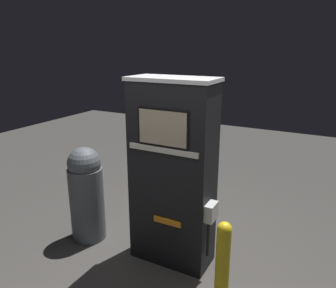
% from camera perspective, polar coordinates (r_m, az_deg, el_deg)
% --- Properties ---
extents(ground_plane, '(14.00, 14.00, 0.00)m').
position_cam_1_polar(ground_plane, '(3.94, -0.78, -20.60)').
color(ground_plane, '#423F3D').
extents(gas_pump, '(1.00, 0.46, 2.09)m').
position_cam_1_polar(gas_pump, '(3.58, 0.82, -5.25)').
color(gas_pump, black).
rests_on(gas_pump, ground_plane).
extents(safety_bollard, '(0.13, 0.13, 0.92)m').
position_cam_1_polar(safety_bollard, '(3.20, 9.47, -20.07)').
color(safety_bollard, yellow).
rests_on(safety_bollard, ground_plane).
extents(trash_bin, '(0.43, 0.43, 1.22)m').
position_cam_1_polar(trash_bin, '(4.27, -14.03, -8.23)').
color(trash_bin, '#51565B').
rests_on(trash_bin, ground_plane).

